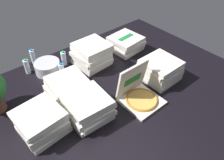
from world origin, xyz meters
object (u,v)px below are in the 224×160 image
Objects in this scene: pizza_stack_center_near at (41,121)px; pizza_stack_right_far at (126,43)px; pizza_stack_right_near at (160,70)px; water_bottle_1 at (27,66)px; water_bottle_3 at (33,56)px; pizza_stack_left_near at (92,54)px; open_pizza_box at (139,94)px; pizza_stack_left_mid at (88,107)px; ice_bucket at (48,67)px; pizza_stack_center_far at (67,87)px; water_bottle_0 at (64,58)px; water_bottle_2 at (62,70)px.

pizza_stack_center_near is 0.99× the size of pizza_stack_right_far.
water_bottle_1 is at bearing 136.07° from pizza_stack_right_near.
pizza_stack_left_near is at bearing -42.72° from water_bottle_3.
open_pizza_box is 0.96× the size of pizza_stack_left_mid.
pizza_stack_left_near is at bearing -22.70° from ice_bucket.
pizza_stack_right_far is at bearing 55.03° from open_pizza_box.
water_bottle_0 is at bearing 63.43° from pizza_stack_center_far.
pizza_stack_left_mid and pizza_stack_right_near have the same top height.
water_bottle_0 and water_bottle_2 have the same top height.
pizza_stack_center_far is 0.50m from ice_bucket.
pizza_stack_right_far reaches higher than water_bottle_1.
pizza_stack_left_mid is 0.91m from ice_bucket.
ice_bucket is at bearing 114.07° from water_bottle_2.
water_bottle_3 is at bearing 68.81° from pizza_stack_center_near.
pizza_stack_right_far is (1.11, 0.26, 0.00)m from pizza_stack_center_far.
water_bottle_3 is (-0.05, 0.30, 0.02)m from ice_bucket.
pizza_stack_center_far is 2.13× the size of water_bottle_2.
pizza_stack_center_far is 1.37× the size of ice_bucket.
pizza_stack_right_far is 1.26m from water_bottle_3.
water_bottle_2 reaches higher than ice_bucket.
pizza_stack_right_far is at bearing -12.31° from ice_bucket.
water_bottle_0 and water_bottle_1 have the same top height.
water_bottle_3 is at bearing 133.41° from water_bottle_0.
ice_bucket is 1.56× the size of water_bottle_0.
pizza_stack_left_mid is at bearing -99.60° from water_bottle_2.
pizza_stack_left_mid is 1.00× the size of pizza_stack_right_far.
water_bottle_3 is (-0.13, 0.50, 0.00)m from water_bottle_2.
pizza_stack_right_far is 2.17× the size of water_bottle_3.
pizza_stack_right_near is at bearing -25.71° from pizza_stack_center_far.
pizza_stack_left_near is 2.18× the size of water_bottle_1.
ice_bucket is 0.24m from water_bottle_0.
water_bottle_3 is (-1.01, 1.28, -0.03)m from pizza_stack_right_near.
water_bottle_3 is (-0.57, 0.52, -0.06)m from pizza_stack_left_near.
open_pizza_box is 2.07× the size of water_bottle_2.
water_bottle_1 is (-0.17, 1.06, -0.03)m from pizza_stack_left_mid.
open_pizza_box is at bearing -64.21° from water_bottle_2.
water_bottle_2 is 0.52m from water_bottle_3.
water_bottle_2 is at bearing 46.14° from pizza_stack_center_near.
pizza_stack_left_mid reaches higher than pizza_stack_right_far.
water_bottle_0 is at bearing 73.71° from pizza_stack_left_mid.
pizza_stack_left_mid is 1.01× the size of pizza_stack_center_far.
water_bottle_3 reaches higher than ice_bucket.
pizza_stack_center_far is 0.98× the size of pizza_stack_right_far.
pizza_stack_left_near is at bearing 89.37° from open_pizza_box.
pizza_stack_right_near is 1.17m from water_bottle_2.
pizza_stack_left_mid and pizza_stack_center_near have the same top height.
pizza_stack_left_mid is at bearing -106.29° from water_bottle_0.
pizza_stack_center_near is 2.14× the size of water_bottle_0.
water_bottle_3 is at bearing 90.64° from pizza_stack_left_mid.
open_pizza_box reaches higher than water_bottle_2.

